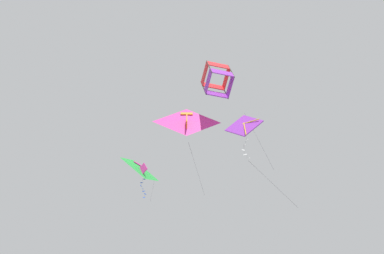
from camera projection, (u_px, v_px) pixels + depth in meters
name	position (u px, v px, depth m)	size (l,w,h in m)	color
kite_box_low_drifter	(217.00, 80.00, 39.14)	(4.62, 3.93, 9.72)	red
kite_delta_upper_right	(141.00, 169.00, 49.12)	(2.17, 3.13, 4.45)	green
kite_delta_highest	(187.00, 122.00, 38.53)	(2.78, 1.92, 6.42)	#DB2D93
kite_diamond_near_right	(244.00, 126.00, 33.81)	(3.34, 2.13, 6.80)	purple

